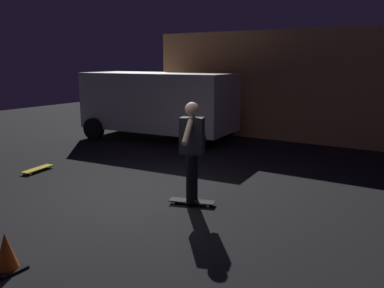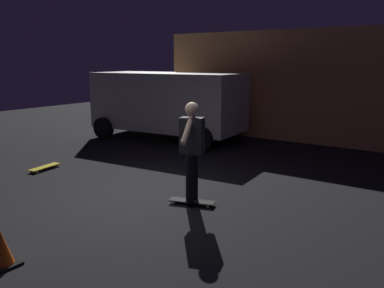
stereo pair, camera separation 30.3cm
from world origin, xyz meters
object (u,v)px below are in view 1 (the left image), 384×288
Objects in this scene: traffic_cone at (6,253)px; skateboard_spare at (38,169)px; parked_van at (158,102)px; skater at (192,145)px; skateboard_ridden at (192,201)px.

skateboard_spare is at bearing 138.89° from traffic_cone.
skater is at bearing -47.39° from parked_van.
parked_van reaches higher than skateboard_ridden.
skateboard_spare is 0.48× the size of skater.
skater is 3.63× the size of traffic_cone.
skateboard_spare is at bearing -89.53° from parked_van.
skater reaches higher than traffic_cone.
traffic_cone is (3.36, -2.94, 0.16)m from skateboard_spare.
skater is at bearing 1.01° from skateboard_spare.
traffic_cone is at bearing -65.29° from parked_van.
parked_van is at bearing 132.61° from skateboard_ridden.
skater is 3.18m from traffic_cone.
parked_van is 4.59m from skateboard_spare.
skateboard_ridden is 0.48× the size of skater.
skater reaches higher than skateboard_ridden.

